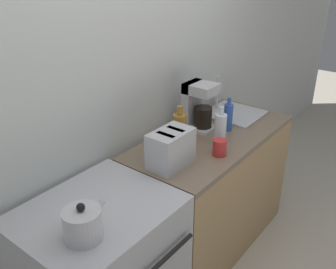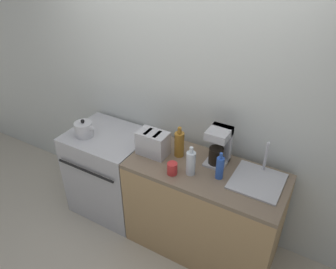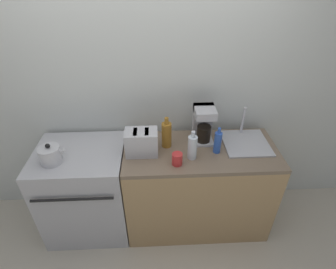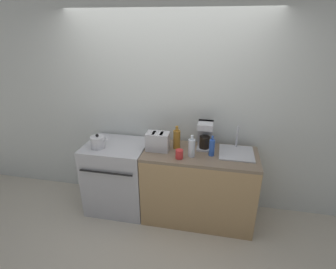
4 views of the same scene
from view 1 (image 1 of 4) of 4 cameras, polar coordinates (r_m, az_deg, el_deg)
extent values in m
cube|color=silver|center=(2.33, -7.11, 6.69)|extent=(8.00, 0.05, 2.60)
cube|color=black|center=(1.90, -10.87, -11.27)|extent=(0.75, 0.62, 0.02)
cylinder|color=black|center=(1.74, -12.19, -15.49)|extent=(0.20, 0.20, 0.01)
cylinder|color=black|center=(1.92, -4.26, -10.37)|extent=(0.20, 0.20, 0.01)
cylinder|color=black|center=(1.91, -17.55, -11.84)|extent=(0.20, 0.20, 0.01)
cylinder|color=black|center=(2.08, -9.82, -7.57)|extent=(0.20, 0.20, 0.01)
cube|color=tan|center=(2.84, 6.40, -8.84)|extent=(1.34, 0.61, 0.89)
cube|color=#7A6651|center=(2.61, 6.89, -0.40)|extent=(1.34, 0.61, 0.04)
cylinder|color=silver|center=(1.70, -12.87, -13.23)|extent=(0.17, 0.17, 0.14)
sphere|color=black|center=(1.64, -13.18, -10.75)|extent=(0.04, 0.04, 0.04)
cylinder|color=silver|center=(1.72, -10.87, -11.23)|extent=(0.10, 0.03, 0.08)
cube|color=#BCBCC1|center=(2.16, 0.42, -2.18)|extent=(0.27, 0.17, 0.22)
cube|color=black|center=(2.08, -0.36, -0.08)|extent=(0.03, 0.12, 0.01)
cube|color=black|center=(2.15, 1.20, 0.78)|extent=(0.03, 0.12, 0.01)
cube|color=#B7B7BC|center=(2.69, 4.84, 1.17)|extent=(0.18, 0.21, 0.02)
cube|color=#B7B7BC|center=(2.66, 3.61, 4.65)|extent=(0.18, 0.06, 0.33)
cube|color=#B7B7BC|center=(2.58, 5.08, 7.00)|extent=(0.18, 0.21, 0.07)
cylinder|color=black|center=(2.64, 5.39, 2.67)|extent=(0.12, 0.12, 0.15)
cube|color=#B7B7BC|center=(2.96, 10.05, 3.17)|extent=(0.40, 0.40, 0.01)
cylinder|color=silver|center=(2.98, 7.51, 6.27)|extent=(0.02, 0.02, 0.28)
cylinder|color=#2D56B7|center=(2.65, 9.15, 2.58)|extent=(0.06, 0.06, 0.19)
cylinder|color=#2D56B7|center=(2.60, 9.33, 5.03)|extent=(0.03, 0.03, 0.05)
cylinder|color=#9E6B23|center=(2.36, 1.77, 0.46)|extent=(0.09, 0.09, 0.23)
cylinder|color=#9E6B23|center=(2.31, 1.82, 3.68)|extent=(0.03, 0.03, 0.06)
cylinder|color=silver|center=(2.43, 7.96, 0.74)|extent=(0.08, 0.08, 0.21)
cylinder|color=silver|center=(2.38, 8.15, 3.58)|extent=(0.03, 0.03, 0.05)
cylinder|color=red|center=(2.32, 7.86, -1.97)|extent=(0.09, 0.09, 0.10)
camera|label=2|loc=(3.00, 61.67, 25.25)|focal=35.00mm
camera|label=3|loc=(1.78, 64.34, 21.37)|focal=28.00mm
camera|label=4|loc=(2.72, 77.85, 12.57)|focal=28.00mm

